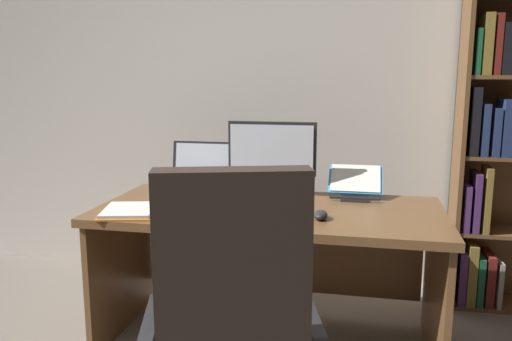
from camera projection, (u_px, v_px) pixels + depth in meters
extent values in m
cube|color=beige|center=(292.00, 69.00, 3.32)|extent=(5.02, 0.12, 2.78)
cube|color=brown|center=(270.00, 211.00, 2.54)|extent=(1.68, 0.79, 0.04)
cube|color=brown|center=(122.00, 268.00, 2.76)|extent=(0.03, 0.73, 0.68)
cube|color=brown|center=(436.00, 293.00, 2.44)|extent=(0.03, 0.73, 0.68)
cube|color=brown|center=(281.00, 250.00, 2.95)|extent=(1.56, 0.03, 0.47)
cube|color=brown|center=(461.00, 117.00, 2.95)|extent=(0.02, 0.29, 2.24)
cube|color=#512D66|center=(461.00, 276.00, 3.07)|extent=(0.04, 0.18, 0.31)
cube|color=olive|center=(469.00, 271.00, 3.07)|extent=(0.05, 0.22, 0.36)
cube|color=#195633|center=(479.00, 279.00, 3.04)|extent=(0.04, 0.17, 0.29)
cube|color=maroon|center=(487.00, 277.00, 3.06)|extent=(0.05, 0.23, 0.31)
cube|color=gray|center=(497.00, 282.00, 3.03)|extent=(0.03, 0.19, 0.27)
cube|color=#512D66|center=(464.00, 206.00, 3.02)|extent=(0.03, 0.23, 0.27)
cube|color=#512D66|center=(474.00, 201.00, 2.99)|extent=(0.04, 0.21, 0.34)
cube|color=olive|center=(485.00, 199.00, 2.96)|extent=(0.03, 0.18, 0.38)
cube|color=black|center=(473.00, 121.00, 2.90)|extent=(0.05, 0.18, 0.38)
cube|color=navy|center=(482.00, 129.00, 2.92)|extent=(0.04, 0.24, 0.29)
cube|color=navy|center=(493.00, 131.00, 2.91)|extent=(0.04, 0.23, 0.27)
cube|color=navy|center=(504.00, 127.00, 2.89)|extent=(0.05, 0.21, 0.31)
cube|color=#195633|center=(475.00, 52.00, 2.86)|extent=(0.03, 0.23, 0.25)
cube|color=olive|center=(485.00, 45.00, 2.83)|extent=(0.05, 0.20, 0.33)
cube|color=maroon|center=(494.00, 45.00, 2.83)|extent=(0.03, 0.23, 0.32)
cube|color=black|center=(506.00, 50.00, 2.80)|extent=(0.06, 0.17, 0.27)
cube|color=#2D231E|center=(233.00, 276.00, 1.58)|extent=(0.48, 0.23, 0.66)
cube|color=#232326|center=(151.00, 322.00, 1.80)|extent=(0.16, 0.38, 0.04)
cube|color=#232326|center=(310.00, 316.00, 1.84)|extent=(0.16, 0.38, 0.04)
cube|color=#232326|center=(271.00, 193.00, 2.79)|extent=(0.22, 0.16, 0.02)
cylinder|color=#232326|center=(271.00, 183.00, 2.78)|extent=(0.04, 0.04, 0.09)
cube|color=#232326|center=(272.00, 148.00, 2.76)|extent=(0.48, 0.02, 0.29)
cube|color=silver|center=(271.00, 149.00, 2.74)|extent=(0.45, 0.00, 0.26)
cube|color=#232326|center=(194.00, 191.00, 2.84)|extent=(0.35, 0.26, 0.02)
cube|color=#2D2D30|center=(193.00, 190.00, 2.82)|extent=(0.30, 0.14, 0.00)
cube|color=#232326|center=(202.00, 163.00, 2.97)|extent=(0.35, 0.05, 0.24)
cube|color=silver|center=(202.00, 163.00, 2.96)|extent=(0.32, 0.04, 0.22)
cube|color=#232326|center=(255.00, 213.00, 2.38)|extent=(0.42, 0.15, 0.02)
ellipsoid|color=#232326|center=(321.00, 215.00, 2.32)|extent=(0.06, 0.10, 0.04)
cube|color=#232326|center=(355.00, 199.00, 2.69)|extent=(0.14, 0.12, 0.01)
cube|color=#232326|center=(355.00, 198.00, 2.64)|extent=(0.25, 0.01, 0.01)
cube|color=#2D84C6|center=(355.00, 179.00, 2.76)|extent=(0.28, 0.19, 0.13)
cube|color=silver|center=(355.00, 178.00, 2.75)|extent=(0.26, 0.17, 0.12)
cube|color=orange|center=(129.00, 212.00, 2.43)|extent=(0.30, 0.33, 0.01)
cube|color=orange|center=(181.00, 212.00, 2.43)|extent=(0.30, 0.33, 0.01)
cube|color=silver|center=(129.00, 210.00, 2.42)|extent=(0.28, 0.31, 0.02)
cube|color=silver|center=(181.00, 210.00, 2.43)|extent=(0.28, 0.31, 0.02)
cylinder|color=#B7B7BC|center=(155.00, 211.00, 2.43)|extent=(0.08, 0.25, 0.02)
cube|color=silver|center=(227.00, 200.00, 2.66)|extent=(0.18, 0.23, 0.01)
cylinder|color=navy|center=(231.00, 199.00, 2.65)|extent=(0.14, 0.04, 0.01)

